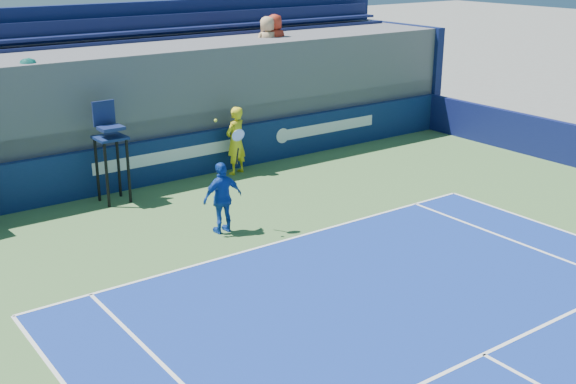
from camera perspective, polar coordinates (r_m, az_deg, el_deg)
ball_person at (r=19.74m, az=-4.16°, el=4.07°), size 0.79×0.64×1.87m
back_hoarding at (r=19.36m, az=-9.79°, el=2.49°), size 20.40×0.21×1.20m
umpire_chair at (r=17.83m, az=-13.90°, el=3.90°), size 0.72×0.72×2.48m
tennis_player at (r=15.64m, az=-5.18°, el=-0.43°), size 0.96×0.42×2.57m
stadium_seating at (r=20.87m, az=-12.55°, el=7.01°), size 21.00×4.05×4.40m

